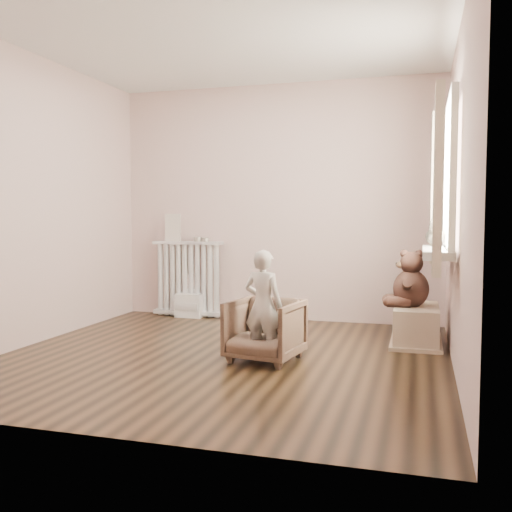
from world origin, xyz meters
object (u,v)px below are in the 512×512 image
(armchair, at_px, (265,330))
(child, at_px, (263,305))
(teddy_bear, at_px, (411,270))
(toy_bench, at_px, (416,321))
(plush_cat, at_px, (435,234))
(toy_vanity, at_px, (191,293))
(radiator, at_px, (188,282))

(armchair, xyz_separation_m, child, (0.00, -0.05, 0.21))
(child, relative_size, teddy_bear, 1.74)
(toy_bench, bearing_deg, child, -138.22)
(plush_cat, bearing_deg, child, -127.05)
(plush_cat, bearing_deg, toy_bench, 142.02)
(armchair, distance_m, plush_cat, 1.67)
(toy_vanity, bearing_deg, plush_cat, -19.80)
(toy_bench, bearing_deg, plush_cat, -59.38)
(armchair, bearing_deg, toy_bench, 50.21)
(radiator, bearing_deg, toy_bench, -16.31)
(teddy_bear, bearing_deg, radiator, 157.38)
(toy_vanity, distance_m, toy_bench, 2.60)
(child, relative_size, plush_cat, 3.42)
(toy_bench, xyz_separation_m, plush_cat, (0.14, -0.24, 0.80))
(armchair, relative_size, plush_cat, 2.13)
(armchair, distance_m, toy_bench, 1.51)
(toy_vanity, relative_size, child, 0.56)
(radiator, relative_size, teddy_bear, 1.72)
(radiator, relative_size, toy_bench, 1.19)
(teddy_bear, bearing_deg, plush_cat, -52.90)
(armchair, xyz_separation_m, teddy_bear, (1.10, 0.95, 0.42))
(toy_vanity, relative_size, teddy_bear, 0.97)
(toy_vanity, bearing_deg, teddy_bear, -16.83)
(toy_bench, bearing_deg, radiator, 163.69)
(toy_bench, distance_m, plush_cat, 0.85)
(teddy_bear, bearing_deg, toy_vanity, 157.74)
(child, bearing_deg, toy_vanity, -42.50)
(toy_bench, bearing_deg, toy_vanity, 164.07)
(plush_cat, bearing_deg, toy_vanity, -178.40)
(armchair, relative_size, child, 0.62)
(radiator, height_order, toy_vanity, radiator)
(child, xyz_separation_m, toy_bench, (1.15, 1.03, -0.26))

